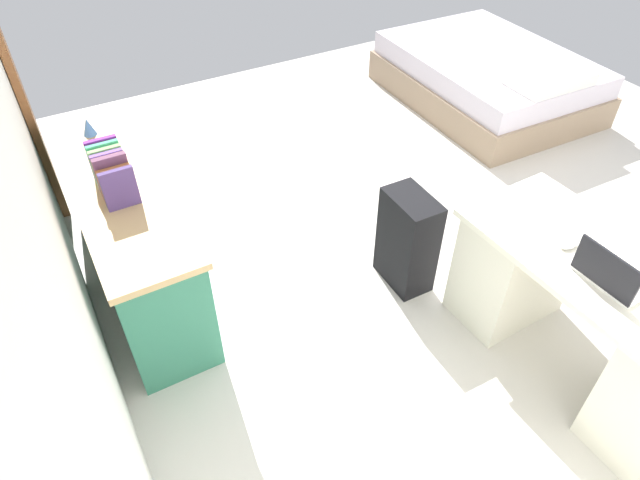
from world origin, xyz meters
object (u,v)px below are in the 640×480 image
at_px(laptop, 611,275).
at_px(computer_mouse, 568,244).
at_px(suitcase_black, 407,241).
at_px(credenza, 129,232).
at_px(figurine_small, 88,127).
at_px(desk, 586,318).
at_px(bed, 487,78).

distance_m(laptop, computer_mouse, 0.27).
height_order(suitcase_black, computer_mouse, computer_mouse).
relative_size(credenza, figurine_small, 16.36).
relative_size(laptop, computer_mouse, 3.15).
height_order(suitcase_black, figurine_small, figurine_small).
height_order(credenza, computer_mouse, credenza).
bearing_deg(desk, laptop, 120.65).
relative_size(credenza, bed, 0.93).
height_order(bed, figurine_small, figurine_small).
xyz_separation_m(laptop, computer_mouse, (0.26, -0.03, -0.03)).
xyz_separation_m(credenza, laptop, (-1.87, -1.77, 0.40)).
distance_m(desk, computer_mouse, 0.43).
distance_m(suitcase_black, figurine_small, 2.07).
xyz_separation_m(desk, laptop, (-0.05, 0.09, 0.40)).
bearing_deg(computer_mouse, bed, -37.90).
bearing_deg(computer_mouse, figurine_small, 38.62).
relative_size(desk, credenza, 0.81).
relative_size(suitcase_black, laptop, 2.05).
height_order(laptop, computer_mouse, laptop).
xyz_separation_m(suitcase_black, figurine_small, (1.38, 1.46, 0.51)).
bearing_deg(computer_mouse, desk, -166.82).
height_order(bed, computer_mouse, computer_mouse).
distance_m(desk, bed, 3.07).
bearing_deg(figurine_small, suitcase_black, -133.25).
distance_m(bed, laptop, 3.20).
relative_size(bed, laptop, 6.16).
xyz_separation_m(computer_mouse, figurine_small, (2.15, 1.81, 0.08)).
height_order(desk, laptop, laptop).
height_order(credenza, laptop, laptop).
xyz_separation_m(credenza, suitcase_black, (-0.83, -1.46, -0.07)).
bearing_deg(desk, credenza, 45.73).
relative_size(credenza, laptop, 5.71).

